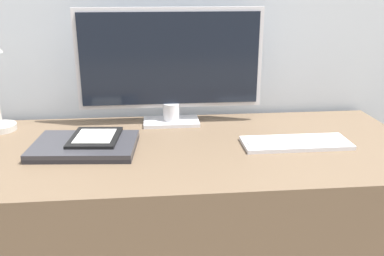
{
  "coord_description": "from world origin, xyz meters",
  "views": [
    {
      "loc": [
        -0.08,
        -0.96,
        1.21
      ],
      "look_at": [
        0.04,
        0.21,
        0.81
      ],
      "focal_mm": 40.0,
      "sensor_mm": 36.0,
      "label": 1
    }
  ],
  "objects_px": {
    "monitor": "(170,64)",
    "laptop": "(85,146)",
    "ereader": "(95,137)",
    "keyboard": "(296,143)"
  },
  "relations": [
    {
      "from": "monitor",
      "to": "laptop",
      "type": "xyz_separation_m",
      "value": [
        -0.26,
        -0.22,
        -0.19
      ]
    },
    {
      "from": "keyboard",
      "to": "laptop",
      "type": "height_order",
      "value": "laptop"
    },
    {
      "from": "monitor",
      "to": "laptop",
      "type": "bearing_deg",
      "value": -139.42
    },
    {
      "from": "monitor",
      "to": "laptop",
      "type": "distance_m",
      "value": 0.39
    },
    {
      "from": "ereader",
      "to": "laptop",
      "type": "bearing_deg",
      "value": -140.59
    },
    {
      "from": "laptop",
      "to": "ereader",
      "type": "bearing_deg",
      "value": 39.41
    },
    {
      "from": "laptop",
      "to": "ereader",
      "type": "relative_size",
      "value": 1.7
    },
    {
      "from": "monitor",
      "to": "ereader",
      "type": "distance_m",
      "value": 0.35
    },
    {
      "from": "keyboard",
      "to": "laptop",
      "type": "distance_m",
      "value": 0.62
    },
    {
      "from": "monitor",
      "to": "keyboard",
      "type": "bearing_deg",
      "value": -34.33
    }
  ]
}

